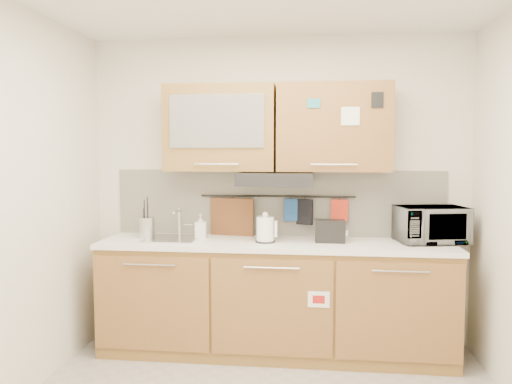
# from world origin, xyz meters

# --- Properties ---
(wall_back) EXTENTS (3.20, 0.00, 3.20)m
(wall_back) POSITION_xyz_m (0.00, 1.50, 1.30)
(wall_back) COLOR silver
(wall_back) RESTS_ON ground
(base_cabinet) EXTENTS (2.80, 0.64, 0.88)m
(base_cabinet) POSITION_xyz_m (0.00, 1.19, 0.41)
(base_cabinet) COLOR olive
(base_cabinet) RESTS_ON floor
(countertop) EXTENTS (2.82, 0.62, 0.04)m
(countertop) POSITION_xyz_m (0.00, 1.19, 0.90)
(countertop) COLOR white
(countertop) RESTS_ON base_cabinet
(backsplash) EXTENTS (2.80, 0.02, 0.56)m
(backsplash) POSITION_xyz_m (0.00, 1.49, 1.20)
(backsplash) COLOR silver
(backsplash) RESTS_ON countertop
(upper_cabinets) EXTENTS (1.82, 0.37, 0.70)m
(upper_cabinets) POSITION_xyz_m (-0.00, 1.32, 1.83)
(upper_cabinets) COLOR olive
(upper_cabinets) RESTS_ON wall_back
(range_hood) EXTENTS (0.60, 0.46, 0.10)m
(range_hood) POSITION_xyz_m (0.00, 1.25, 1.42)
(range_hood) COLOR black
(range_hood) RESTS_ON upper_cabinets
(sink) EXTENTS (0.42, 0.40, 0.26)m
(sink) POSITION_xyz_m (-0.85, 1.21, 0.92)
(sink) COLOR silver
(sink) RESTS_ON countertop
(utensil_rail) EXTENTS (1.30, 0.02, 0.02)m
(utensil_rail) POSITION_xyz_m (0.00, 1.45, 1.26)
(utensil_rail) COLOR black
(utensil_rail) RESTS_ON backsplash
(utensil_crock) EXTENTS (0.17, 0.17, 0.34)m
(utensil_crock) POSITION_xyz_m (-1.08, 1.25, 1.01)
(utensil_crock) COLOR #B4B4B8
(utensil_crock) RESTS_ON countertop
(kettle) EXTENTS (0.18, 0.16, 0.24)m
(kettle) POSITION_xyz_m (-0.07, 1.14, 1.02)
(kettle) COLOR white
(kettle) RESTS_ON countertop
(toaster) EXTENTS (0.23, 0.14, 0.18)m
(toaster) POSITION_xyz_m (0.44, 1.21, 1.01)
(toaster) COLOR black
(toaster) RESTS_ON countertop
(microwave) EXTENTS (0.58, 0.45, 0.29)m
(microwave) POSITION_xyz_m (1.23, 1.28, 1.06)
(microwave) COLOR #999999
(microwave) RESTS_ON countertop
(soap_bottle) EXTENTS (0.10, 0.10, 0.20)m
(soap_bottle) POSITION_xyz_m (-0.63, 1.28, 1.02)
(soap_bottle) COLOR #999999
(soap_bottle) RESTS_ON countertop
(cutting_board) EXTENTS (0.38, 0.10, 0.47)m
(cutting_board) POSITION_xyz_m (-0.39, 1.44, 1.00)
(cutting_board) COLOR brown
(cutting_board) RESTS_ON utensil_rail
(oven_mitt) EXTENTS (0.11, 0.05, 0.19)m
(oven_mitt) POSITION_xyz_m (0.11, 1.44, 1.15)
(oven_mitt) COLOR #214F9A
(oven_mitt) RESTS_ON utensil_rail
(dark_pouch) EXTENTS (0.14, 0.08, 0.22)m
(dark_pouch) POSITION_xyz_m (0.23, 1.44, 1.13)
(dark_pouch) COLOR black
(dark_pouch) RESTS_ON utensil_rail
(pot_holder) EXTENTS (0.14, 0.05, 0.18)m
(pot_holder) POSITION_xyz_m (0.52, 1.44, 1.15)
(pot_holder) COLOR red
(pot_holder) RESTS_ON utensil_rail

